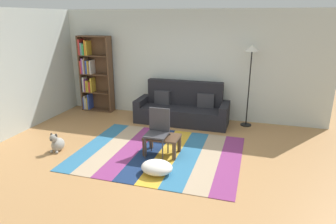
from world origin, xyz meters
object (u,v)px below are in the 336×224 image
(dog, at_px, (57,143))
(tv_remote, at_px, (167,135))
(standing_lamp, at_px, (251,59))
(folding_chair, at_px, (158,128))
(couch, at_px, (182,109))
(coffee_table, at_px, (162,140))
(bookshelf, at_px, (92,74))
(pouf, at_px, (157,167))

(dog, bearing_deg, tv_remote, 13.70)
(standing_lamp, xyz_separation_m, folding_chair, (-1.53, -2.14, -1.06))
(couch, relative_size, coffee_table, 3.44)
(bookshelf, bearing_deg, coffee_table, -38.91)
(bookshelf, xyz_separation_m, pouf, (2.85, -2.93, -0.91))
(couch, relative_size, dog, 5.69)
(standing_lamp, height_order, tv_remote, standing_lamp)
(coffee_table, relative_size, pouf, 1.23)
(folding_chair, bearing_deg, bookshelf, 160.64)
(pouf, xyz_separation_m, tv_remote, (-0.07, 0.79, 0.26))
(bookshelf, bearing_deg, folding_chair, -40.13)
(bookshelf, bearing_deg, standing_lamp, -1.17)
(dog, distance_m, tv_remote, 2.15)
(couch, distance_m, coffee_table, 1.90)
(pouf, distance_m, standing_lamp, 3.47)
(couch, xyz_separation_m, standing_lamp, (1.54, 0.20, 1.26))
(tv_remote, bearing_deg, dog, -139.13)
(pouf, relative_size, tv_remote, 3.56)
(bookshelf, relative_size, pouf, 3.82)
(tv_remote, height_order, folding_chair, folding_chair)
(coffee_table, bearing_deg, pouf, -78.93)
(coffee_table, bearing_deg, bookshelf, 141.09)
(bookshelf, height_order, pouf, bookshelf)
(folding_chair, bearing_deg, pouf, -52.45)
(couch, xyz_separation_m, pouf, (0.23, -2.65, -0.22))
(couch, distance_m, folding_chair, 1.95)
(couch, height_order, bookshelf, bookshelf)
(bookshelf, bearing_deg, tv_remote, -37.56)
(pouf, bearing_deg, bookshelf, 134.19)
(pouf, distance_m, dog, 2.17)
(folding_chair, bearing_deg, dog, -146.82)
(dog, distance_m, folding_chair, 2.02)
(bookshelf, height_order, tv_remote, bookshelf)
(coffee_table, xyz_separation_m, folding_chair, (-0.07, -0.04, 0.24))
(tv_remote, bearing_deg, folding_chair, -123.81)
(dog, height_order, folding_chair, folding_chair)
(coffee_table, height_order, dog, dog)
(bookshelf, xyz_separation_m, standing_lamp, (4.16, -0.08, 0.57))
(standing_lamp, bearing_deg, couch, -172.55)
(bookshelf, relative_size, standing_lamp, 1.07)
(bookshelf, relative_size, folding_chair, 2.27)
(standing_lamp, bearing_deg, coffee_table, -124.79)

